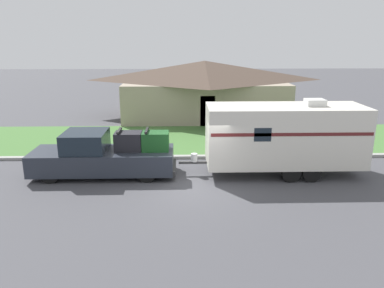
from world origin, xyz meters
name	(u,v)px	position (x,y,z in m)	size (l,w,h in m)	color
ground_plane	(199,187)	(0.00, 0.00, 0.00)	(120.00, 120.00, 0.00)	#47474C
curb_strip	(195,157)	(0.00, 3.75, 0.07)	(80.00, 0.30, 0.14)	#999993
lawn_strip	(193,139)	(0.00, 7.40, 0.01)	(80.00, 7.00, 0.03)	#477538
house_across_street	(204,88)	(1.09, 14.53, 2.17)	(12.76, 8.23, 4.19)	gray
pickup_truck	(104,156)	(-4.08, 1.45, 0.90)	(6.24, 2.08, 2.07)	black
travel_trailer	(285,135)	(3.81, 1.45, 1.77)	(8.01, 2.37, 3.34)	black
mailbox	(289,133)	(4.95, 4.72, 1.01)	(0.48, 0.20, 1.32)	brown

